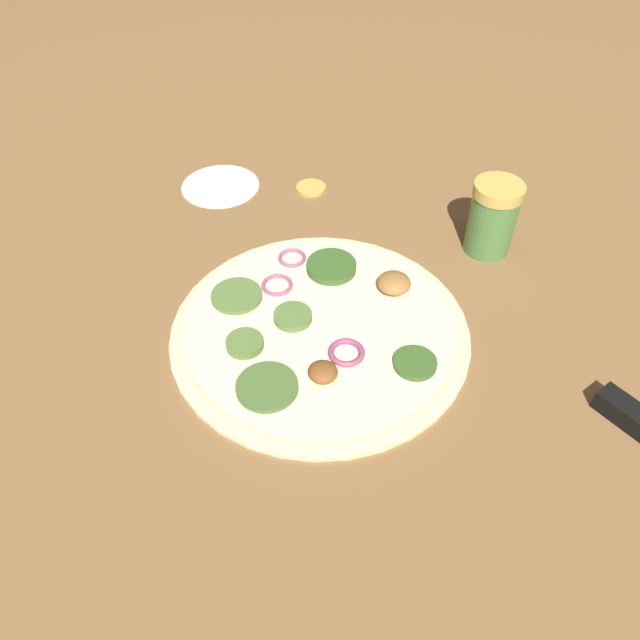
{
  "coord_description": "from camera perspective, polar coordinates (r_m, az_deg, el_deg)",
  "views": [
    {
      "loc": [
        -0.06,
        -0.39,
        0.42
      ],
      "look_at": [
        0.0,
        0.0,
        0.02
      ],
      "focal_mm": 35.0,
      "sensor_mm": 36.0,
      "label": 1
    }
  ],
  "objects": [
    {
      "name": "flour_patch",
      "position": [
        0.77,
        -9.09,
        12.03
      ],
      "size": [
        0.09,
        0.09,
        0.0
      ],
      "color": "white",
      "rests_on": "ground_plane"
    },
    {
      "name": "spice_jar",
      "position": [
        0.67,
        15.49,
        9.02
      ],
      "size": [
        0.05,
        0.05,
        0.08
      ],
      "color": "#4C7F42",
      "rests_on": "ground_plane"
    },
    {
      "name": "pizza",
      "position": [
        0.58,
        -0.02,
        -0.65
      ],
      "size": [
        0.28,
        0.28,
        0.03
      ],
      "color": "beige",
      "rests_on": "ground_plane"
    },
    {
      "name": "ground_plane",
      "position": [
        0.58,
        0.0,
        -1.15
      ],
      "size": [
        3.0,
        3.0,
        0.0
      ],
      "primitive_type": "plane",
      "color": "brown"
    },
    {
      "name": "loose_cap",
      "position": [
        0.76,
        -0.84,
        12.11
      ],
      "size": [
        0.04,
        0.04,
        0.01
      ],
      "color": "gold",
      "rests_on": "ground_plane"
    }
  ]
}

